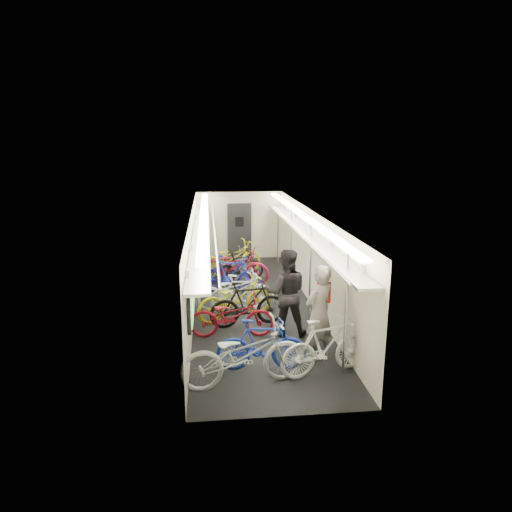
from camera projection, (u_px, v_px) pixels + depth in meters
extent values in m
plane|color=black|center=(253.00, 305.00, 11.75)|extent=(10.00, 10.00, 0.00)
plane|color=white|center=(253.00, 212.00, 11.18)|extent=(10.00, 10.00, 0.00)
plane|color=beige|center=(193.00, 261.00, 11.31)|extent=(0.00, 10.00, 10.00)
plane|color=beige|center=(312.00, 258.00, 11.62)|extent=(0.00, 10.00, 10.00)
plane|color=beige|center=(239.00, 225.00, 16.29)|extent=(3.00, 0.00, 3.00)
plane|color=beige|center=(287.00, 343.00, 6.63)|extent=(3.00, 0.00, 3.00)
cube|color=black|center=(190.00, 302.00, 8.21)|extent=(0.06, 1.10, 0.80)
cube|color=#90D65E|center=(192.00, 302.00, 8.22)|extent=(0.02, 0.96, 0.66)
cube|color=black|center=(193.00, 270.00, 10.34)|extent=(0.06, 1.10, 0.80)
cube|color=#90D65E|center=(195.00, 270.00, 10.34)|extent=(0.02, 0.96, 0.66)
cube|color=black|center=(196.00, 248.00, 12.46)|extent=(0.06, 1.10, 0.80)
cube|color=#90D65E|center=(197.00, 248.00, 12.47)|extent=(0.02, 0.96, 0.66)
cube|color=black|center=(197.00, 233.00, 14.59)|extent=(0.06, 1.10, 0.80)
cube|color=#90D65E|center=(199.00, 233.00, 14.59)|extent=(0.02, 0.96, 0.66)
cube|color=#FFB90D|center=(192.00, 282.00, 9.26)|extent=(0.02, 0.22, 0.30)
cube|color=#FFB90D|center=(195.00, 256.00, 11.39)|extent=(0.02, 0.22, 0.30)
cube|color=#FFB90D|center=(197.00, 239.00, 13.51)|extent=(0.02, 0.22, 0.30)
cube|color=black|center=(239.00, 231.00, 16.28)|extent=(0.85, 0.08, 2.00)
cube|color=#999BA0|center=(201.00, 232.00, 11.16)|extent=(0.40, 9.70, 0.05)
cube|color=#999BA0|center=(304.00, 230.00, 11.42)|extent=(0.40, 9.70, 0.05)
cylinder|color=silver|center=(214.00, 228.00, 11.17)|extent=(0.04, 9.70, 0.04)
cylinder|color=silver|center=(291.00, 227.00, 11.37)|extent=(0.04, 9.70, 0.04)
cube|color=white|center=(204.00, 215.00, 11.07)|extent=(0.18, 9.60, 0.04)
cube|color=white|center=(301.00, 214.00, 11.32)|extent=(0.18, 9.60, 0.04)
cylinder|color=silver|center=(346.00, 311.00, 7.92)|extent=(0.05, 0.05, 2.38)
cylinder|color=silver|center=(311.00, 269.00, 10.63)|extent=(0.05, 0.05, 2.38)
cylinder|color=silver|center=(291.00, 246.00, 13.04)|extent=(0.05, 0.05, 2.38)
cylinder|color=silver|center=(278.00, 230.00, 15.46)|extent=(0.05, 0.05, 2.38)
imported|color=#B2B3B7|center=(244.00, 354.00, 7.68)|extent=(2.27, 1.11, 1.14)
imported|color=#1C36A8|center=(261.00, 345.00, 8.24)|extent=(1.67, 0.59, 0.99)
imported|color=maroon|center=(232.00, 316.00, 9.68)|extent=(1.82, 0.71, 0.94)
imported|color=black|center=(248.00, 304.00, 10.25)|extent=(1.83, 0.80, 1.06)
imported|color=#B6BA11|center=(235.00, 298.00, 10.68)|extent=(2.04, 1.41, 1.01)
imported|color=silver|center=(242.00, 293.00, 11.14)|extent=(1.60, 0.50, 0.96)
imported|color=silver|center=(235.00, 291.00, 11.32)|extent=(1.90, 0.83, 0.97)
imported|color=#192397|center=(229.00, 275.00, 12.46)|extent=(1.87, 1.16, 1.09)
imported|color=maroon|center=(234.00, 266.00, 13.40)|extent=(2.22, 1.42, 1.10)
imported|color=black|center=(241.00, 267.00, 13.58)|extent=(1.60, 0.99, 0.93)
imported|color=yellow|center=(230.00, 258.00, 14.29)|extent=(2.20, 1.40, 1.09)
imported|color=white|center=(326.00, 346.00, 8.07)|extent=(1.85, 0.96, 1.07)
imported|color=slate|center=(227.00, 261.00, 14.35)|extent=(1.75, 0.85, 0.88)
imported|color=gray|center=(319.00, 313.00, 8.57)|extent=(0.81, 0.76, 1.86)
imported|color=black|center=(286.00, 293.00, 9.70)|extent=(0.98, 0.80, 1.90)
cube|color=red|center=(324.00, 292.00, 8.68)|extent=(0.29, 0.23, 0.38)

